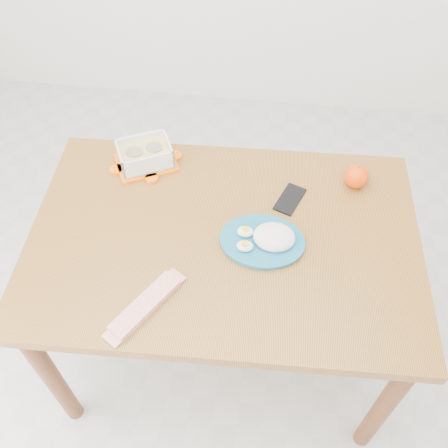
# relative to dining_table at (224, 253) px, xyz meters

# --- Properties ---
(ground) EXTENTS (3.50, 3.50, 0.00)m
(ground) POSITION_rel_dining_table_xyz_m (-0.10, -0.06, -0.65)
(ground) COLOR #B7B7B2
(ground) RESTS_ON ground
(dining_table) EXTENTS (1.27, 0.87, 0.75)m
(dining_table) POSITION_rel_dining_table_xyz_m (0.00, 0.00, 0.00)
(dining_table) COLOR #A26A2E
(dining_table) RESTS_ON ground
(food_container) EXTENTS (0.25, 0.23, 0.09)m
(food_container) POSITION_rel_dining_table_xyz_m (-0.32, 0.29, 0.14)
(food_container) COLOR #FF6807
(food_container) RESTS_ON dining_table
(orange_fruit) EXTENTS (0.08, 0.08, 0.08)m
(orange_fruit) POSITION_rel_dining_table_xyz_m (0.42, 0.28, 0.14)
(orange_fruit) COLOR #FA3905
(orange_fruit) RESTS_ON dining_table
(rice_plate) EXTENTS (0.26, 0.26, 0.07)m
(rice_plate) POSITION_rel_dining_table_xyz_m (0.13, -0.01, 0.12)
(rice_plate) COLOR #186487
(rice_plate) RESTS_ON dining_table
(candy_bar) EXTENTS (0.17, 0.23, 0.02)m
(candy_bar) POSITION_rel_dining_table_xyz_m (-0.19, -0.28, 0.11)
(candy_bar) COLOR red
(candy_bar) RESTS_ON dining_table
(smartphone) EXTENTS (0.11, 0.15, 0.01)m
(smartphone) POSITION_rel_dining_table_xyz_m (0.20, 0.18, 0.10)
(smartphone) COLOR black
(smartphone) RESTS_ON dining_table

